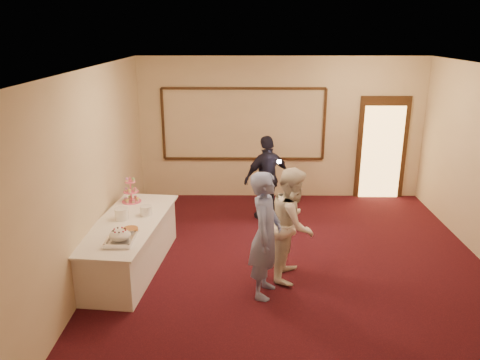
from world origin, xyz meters
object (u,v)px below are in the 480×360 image
Objects in this scene: cupcake_stand at (131,192)px; plate_stack_b at (146,211)px; man at (265,235)px; pavlova_tray at (120,237)px; tart at (130,230)px; plate_stack_a at (122,214)px; buffet_table at (130,245)px; guest at (267,178)px; woman at (293,224)px.

plate_stack_b is (0.36, -0.59, -0.09)m from cupcake_stand.
cupcake_stand is 0.70m from plate_stack_b.
plate_stack_b is 2.04m from man.
pavlova_tray is 0.28× the size of man.
man reaches higher than tart.
plate_stack_a is (-0.18, 0.80, 0.01)m from pavlova_tray.
guest reaches higher than buffet_table.
plate_stack_a is 0.84× the size of tart.
tart is at bearing 81.05° from pavlova_tray.
buffet_table is 1.54× the size of guest.
plate_stack_a is at bearing 83.19° from man.
tart is at bearing 22.72° from guest.
man reaches higher than plate_stack_b.
woman is at bearing -25.94° from man.
pavlova_tray is at bearing -77.31° from plate_stack_a.
plate_stack_b is 2.27m from woman.
tart is (0.24, -0.45, -0.06)m from plate_stack_a.
guest is at bearing 48.91° from tart.
guest is (2.18, 2.00, 0.43)m from buffet_table.
buffet_table is 10.07× the size of tart.
plate_stack_a is at bearing 139.82° from buffet_table.
plate_stack_a is at bearing 102.69° from pavlova_tray.
guest reaches higher than plate_stack_a.
tart is at bearing 107.86° from woman.
guest is at bearing 41.85° from plate_stack_b.
plate_stack_b is (0.23, 0.25, 0.46)m from buffet_table.
plate_stack_b is at bearing 80.36° from tart.
buffet_table is 0.55m from tart.
plate_stack_b is 2.62m from guest.
man is at bearing 60.57° from guest.
guest reaches higher than pavlova_tray.
plate_stack_b is (0.16, 0.96, 0.00)m from pavlova_tray.
woman is at bearing 70.60° from guest.
pavlova_tray is at bearing 116.07° from woman.
man is (1.96, -0.00, 0.04)m from pavlova_tray.
plate_stack_b is at bearing 25.34° from plate_stack_a.
tart is (0.12, -0.36, 0.41)m from buffet_table.
tart is 0.14× the size of man.
cupcake_stand is at bearing 99.11° from buffet_table.
buffet_table is at bearing 84.48° from man.
man reaches higher than pavlova_tray.
plate_stack_a reaches higher than tart.
tart is at bearing 93.22° from man.
tart is (0.06, 0.35, -0.05)m from pavlova_tray.
plate_stack_a is 0.51m from tart.
plate_stack_a is 2.57m from woman.
man reaches higher than woman.
pavlova_tray is 0.31× the size of guest.
buffet_table is at bearing 95.63° from pavlova_tray.
cupcake_stand is 0.28× the size of woman.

